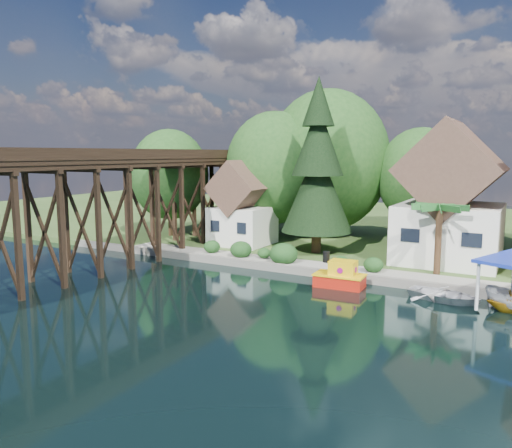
% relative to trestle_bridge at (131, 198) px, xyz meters
% --- Properties ---
extents(ground, '(140.00, 140.00, 0.00)m').
position_rel_trestle_bridge_xyz_m(ground, '(16.00, -5.17, -5.35)').
color(ground, black).
rests_on(ground, ground).
extents(bank, '(140.00, 52.00, 0.50)m').
position_rel_trestle_bridge_xyz_m(bank, '(16.00, 28.83, -5.10)').
color(bank, '#324D1F').
rests_on(bank, ground).
extents(seawall, '(60.00, 0.40, 0.62)m').
position_rel_trestle_bridge_xyz_m(seawall, '(20.00, 2.83, -5.04)').
color(seawall, slate).
rests_on(seawall, ground).
extents(promenade, '(50.00, 2.60, 0.06)m').
position_rel_trestle_bridge_xyz_m(promenade, '(22.00, 4.13, -4.82)').
color(promenade, gray).
rests_on(promenade, bank).
extents(trestle_bridge, '(4.12, 44.18, 9.30)m').
position_rel_trestle_bridge_xyz_m(trestle_bridge, '(0.00, 0.00, 0.00)').
color(trestle_bridge, black).
rests_on(trestle_bridge, ground).
extents(house_left, '(7.64, 8.64, 11.02)m').
position_rel_trestle_bridge_xyz_m(house_left, '(23.00, 10.83, -0.21)').
color(house_left, white).
rests_on(house_left, bank).
extents(shed, '(5.09, 5.40, 7.85)m').
position_rel_trestle_bridge_xyz_m(shed, '(5.00, 9.33, -1.52)').
color(shed, white).
rests_on(shed, bank).
extents(bg_trees, '(49.90, 13.30, 10.57)m').
position_rel_trestle_bridge_xyz_m(bg_trees, '(17.00, 16.08, 1.94)').
color(bg_trees, '#382314').
rests_on(bg_trees, bank).
extents(shrubs, '(15.76, 2.47, 1.70)m').
position_rel_trestle_bridge_xyz_m(shrubs, '(11.40, 4.09, -4.12)').
color(shrubs, '#1C4217').
rests_on(shrubs, bank).
extents(conifer, '(6.01, 6.01, 14.79)m').
position_rel_trestle_bridge_xyz_m(conifer, '(12.57, 9.01, 2.27)').
color(conifer, '#382314').
rests_on(conifer, bank).
extents(palm_tree, '(3.78, 3.78, 5.27)m').
position_rel_trestle_bridge_xyz_m(palm_tree, '(23.03, 5.89, -0.25)').
color(palm_tree, '#382314').
rests_on(palm_tree, bank).
extents(tugboat, '(3.43, 2.00, 2.42)m').
position_rel_trestle_bridge_xyz_m(tugboat, '(17.66, 1.00, -4.62)').
color(tugboat, red).
rests_on(tugboat, ground).
extents(boat_white_a, '(4.89, 3.91, 0.90)m').
position_rel_trestle_bridge_xyz_m(boat_white_a, '(24.30, 1.15, -4.90)').
color(boat_white_a, silver).
rests_on(boat_white_a, ground).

